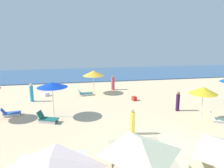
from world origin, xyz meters
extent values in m
plane|color=beige|center=(0.00, 0.00, 0.00)|extent=(60.00, 60.00, 0.00)
cube|color=#315886|center=(0.00, 23.81, 0.06)|extent=(60.00, 12.37, 0.12)
pyramid|color=beige|center=(-5.19, -4.46, 2.34)|extent=(2.45, 2.45, 0.40)
pyramid|color=beige|center=(-2.45, -4.26, 2.56)|extent=(2.05, 2.28, 0.47)
cylinder|color=silver|center=(-2.27, 12.14, 0.93)|extent=(0.05, 0.05, 1.87)
cone|color=gold|center=(-2.27, 12.14, 2.14)|extent=(2.19, 2.19, 0.54)
cube|color=silver|center=(-3.09, 11.22, 0.10)|extent=(1.19, 0.22, 0.20)
cube|color=silver|center=(-3.16, 11.72, 0.10)|extent=(1.19, 0.22, 0.20)
cube|color=#296577|center=(-3.13, 11.47, 0.23)|extent=(1.40, 0.78, 0.06)
cube|color=#296577|center=(-3.74, 11.38, 0.42)|extent=(0.47, 0.61, 0.42)
cube|color=silver|center=(-9.01, 6.36, 0.09)|extent=(1.14, 0.23, 0.19)
cube|color=silver|center=(-9.09, 6.87, 0.09)|extent=(1.14, 0.23, 0.19)
cube|color=#2C5CB6|center=(-9.05, 6.61, 0.22)|extent=(1.35, 0.80, 0.06)
cube|color=#2C5CB6|center=(-9.63, 6.52, 0.41)|extent=(0.41, 0.61, 0.42)
cylinder|color=silver|center=(-5.90, 5.77, 1.14)|extent=(0.05, 0.05, 2.27)
cone|color=#0D37B3|center=(-5.90, 5.77, 2.46)|extent=(2.21, 2.21, 0.37)
cube|color=silver|center=(-6.28, 4.43, 0.12)|extent=(1.11, 0.45, 0.24)
cube|color=silver|center=(-6.09, 4.95, 0.12)|extent=(1.11, 0.45, 0.24)
cube|color=#1A6255|center=(-6.18, 4.69, 0.27)|extent=(1.44, 1.06, 0.06)
cube|color=#1A6255|center=(-6.74, 4.90, 0.53)|extent=(0.50, 0.68, 0.54)
cylinder|color=silver|center=(4.39, 3.04, 1.00)|extent=(0.05, 0.05, 2.01)
cone|color=gold|center=(4.39, 3.04, 2.25)|extent=(1.94, 1.94, 0.48)
cube|color=silver|center=(5.47, 2.25, 0.10)|extent=(0.97, 0.46, 0.20)
cube|color=silver|center=(5.68, 2.72, 0.10)|extent=(0.97, 0.46, 0.20)
cube|color=silver|center=(5.58, 2.49, 0.23)|extent=(1.30, 1.03, 0.06)
cube|color=silver|center=(5.10, 2.70, 0.47)|extent=(0.54, 0.66, 0.51)
cylinder|color=#3196C2|center=(-8.18, 10.24, 0.73)|extent=(0.43, 0.43, 1.45)
sphere|color=beige|center=(-8.18, 10.24, 1.56)|extent=(0.25, 0.25, 0.25)
cylinder|color=#2E133A|center=(3.79, 5.40, 0.68)|extent=(0.35, 0.35, 1.36)
sphere|color=#975D4D|center=(3.79, 5.40, 1.47)|extent=(0.25, 0.25, 0.25)
cylinder|color=#F9DF58|center=(-0.97, 1.89, 0.69)|extent=(0.48, 0.48, 1.38)
sphere|color=tan|center=(-0.97, 1.89, 1.48)|extent=(0.23, 0.23, 0.23)
cylinder|color=#DC445C|center=(-0.01, 13.33, 0.68)|extent=(0.50, 0.50, 1.35)
sphere|color=#9A6D40|center=(-0.01, 13.33, 1.46)|extent=(0.24, 0.24, 0.24)
cube|color=white|center=(-7.09, 11.95, 0.17)|extent=(0.67, 0.64, 0.34)
cube|color=red|center=(1.17, 8.79, 0.19)|extent=(0.43, 0.51, 0.38)
camera|label=1|loc=(-4.48, -10.35, 5.93)|focal=35.47mm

